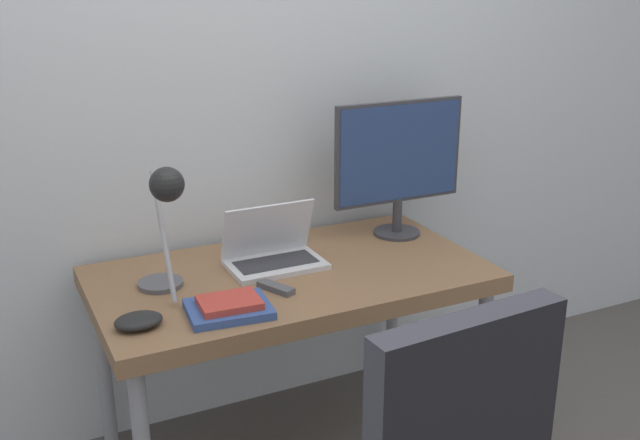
{
  "coord_description": "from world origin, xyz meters",
  "views": [
    {
      "loc": [
        -0.94,
        -1.8,
        1.71
      ],
      "look_at": [
        0.09,
        0.33,
        0.9
      ],
      "focal_mm": 42.0,
      "sensor_mm": 36.0,
      "label": 1
    }
  ],
  "objects_px": {
    "book_stack": "(229,307)",
    "game_controller": "(139,321)",
    "laptop": "(273,253)",
    "monitor": "(399,159)",
    "desk_lamp": "(165,212)"
  },
  "relations": [
    {
      "from": "monitor",
      "to": "laptop",
      "type": "bearing_deg",
      "value": -171.19
    },
    {
      "from": "laptop",
      "to": "book_stack",
      "type": "height_order",
      "value": "laptop"
    },
    {
      "from": "desk_lamp",
      "to": "game_controller",
      "type": "bearing_deg",
      "value": -134.94
    },
    {
      "from": "laptop",
      "to": "monitor",
      "type": "xyz_separation_m",
      "value": [
        0.55,
        0.09,
        0.25
      ]
    },
    {
      "from": "book_stack",
      "to": "game_controller",
      "type": "height_order",
      "value": "book_stack"
    },
    {
      "from": "laptop",
      "to": "game_controller",
      "type": "relative_size",
      "value": 2.34
    },
    {
      "from": "game_controller",
      "to": "laptop",
      "type": "bearing_deg",
      "value": 26.77
    },
    {
      "from": "laptop",
      "to": "monitor",
      "type": "distance_m",
      "value": 0.61
    },
    {
      "from": "monitor",
      "to": "desk_lamp",
      "type": "height_order",
      "value": "monitor"
    },
    {
      "from": "desk_lamp",
      "to": "game_controller",
      "type": "xyz_separation_m",
      "value": [
        -0.13,
        -0.13,
        -0.27
      ]
    },
    {
      "from": "book_stack",
      "to": "game_controller",
      "type": "relative_size",
      "value": 1.89
    },
    {
      "from": "monitor",
      "to": "desk_lamp",
      "type": "xyz_separation_m",
      "value": [
        -0.95,
        -0.22,
        -0.01
      ]
    },
    {
      "from": "laptop",
      "to": "monitor",
      "type": "bearing_deg",
      "value": 8.81
    },
    {
      "from": "book_stack",
      "to": "game_controller",
      "type": "xyz_separation_m",
      "value": [
        -0.26,
        0.03,
        0.0
      ]
    },
    {
      "from": "laptop",
      "to": "game_controller",
      "type": "xyz_separation_m",
      "value": [
        -0.53,
        -0.27,
        -0.03
      ]
    }
  ]
}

